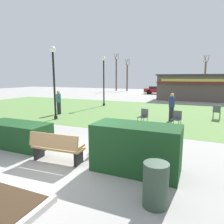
# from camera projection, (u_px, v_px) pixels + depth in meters

# --- Properties ---
(ground_plane) EXTENTS (80.00, 80.00, 0.00)m
(ground_plane) POSITION_uv_depth(u_px,v_px,m) (67.00, 167.00, 6.04)
(ground_plane) COLOR #999691
(lawn_patch) EXTENTS (36.00, 12.00, 0.01)m
(lawn_patch) POSITION_uv_depth(u_px,v_px,m) (148.00, 112.00, 15.35)
(lawn_patch) COLOR #5B8442
(lawn_patch) RESTS_ON ground_plane
(park_bench) EXTENTS (1.73, 0.62, 0.95)m
(park_bench) POSITION_uv_depth(u_px,v_px,m) (56.00, 147.00, 6.29)
(park_bench) COLOR tan
(park_bench) RESTS_ON ground_plane
(hedge_left) EXTENTS (2.62, 1.10, 0.92)m
(hedge_left) POSITION_uv_depth(u_px,v_px,m) (17.00, 135.00, 7.75)
(hedge_left) COLOR #19421E
(hedge_left) RESTS_ON ground_plane
(hedge_right) EXTENTS (2.40, 1.10, 1.34)m
(hedge_right) POSITION_uv_depth(u_px,v_px,m) (136.00, 148.00, 5.68)
(hedge_right) COLOR #19421E
(hedge_right) RESTS_ON ground_plane
(ornamental_grass_behind_left) EXTENTS (0.58, 0.58, 1.02)m
(ornamental_grass_behind_left) POSITION_uv_depth(u_px,v_px,m) (101.00, 138.00, 7.19)
(ornamental_grass_behind_left) COLOR tan
(ornamental_grass_behind_left) RESTS_ON ground_plane
(ornamental_grass_behind_right) EXTENTS (0.58, 0.58, 1.05)m
(ornamental_grass_behind_right) POSITION_uv_depth(u_px,v_px,m) (103.00, 133.00, 7.74)
(ornamental_grass_behind_right) COLOR tan
(ornamental_grass_behind_right) RESTS_ON ground_plane
(ornamental_grass_behind_center) EXTENTS (0.79, 0.79, 0.95)m
(ornamental_grass_behind_center) POSITION_uv_depth(u_px,v_px,m) (124.00, 139.00, 7.18)
(ornamental_grass_behind_center) COLOR tan
(ornamental_grass_behind_center) RESTS_ON ground_plane
(lamppost_mid) EXTENTS (0.36, 0.36, 4.45)m
(lamppost_mid) POSITION_uv_depth(u_px,v_px,m) (54.00, 74.00, 12.43)
(lamppost_mid) COLOR black
(lamppost_mid) RESTS_ON ground_plane
(lamppost_far) EXTENTS (0.36, 0.36, 4.45)m
(lamppost_far) POSITION_uv_depth(u_px,v_px,m) (104.00, 75.00, 18.54)
(lamppost_far) COLOR black
(lamppost_far) RESTS_ON ground_plane
(trash_bin) EXTENTS (0.52, 0.52, 0.93)m
(trash_bin) POSITION_uv_depth(u_px,v_px,m) (156.00, 185.00, 4.13)
(trash_bin) COLOR #2D4233
(trash_bin) RESTS_ON ground_plane
(food_kiosk) EXTENTS (9.94, 4.29, 2.96)m
(food_kiosk) POSITION_uv_depth(u_px,v_px,m) (202.00, 87.00, 23.31)
(food_kiosk) COLOR #594C47
(food_kiosk) RESTS_ON ground_plane
(cafe_chair_west) EXTENTS (0.51, 0.51, 0.89)m
(cafe_chair_west) POSITION_uv_depth(u_px,v_px,m) (217.00, 111.00, 12.86)
(cafe_chair_west) COLOR #4C5156
(cafe_chair_west) RESTS_ON ground_plane
(cafe_chair_east) EXTENTS (0.51, 0.51, 0.89)m
(cafe_chair_east) POSITION_uv_depth(u_px,v_px,m) (177.00, 118.00, 10.64)
(cafe_chair_east) COLOR #4C5156
(cafe_chair_east) RESTS_ON ground_plane
(cafe_chair_center) EXTENTS (0.56, 0.56, 0.89)m
(cafe_chair_center) POSITION_uv_depth(u_px,v_px,m) (143.00, 115.00, 11.29)
(cafe_chair_center) COLOR #4C5156
(cafe_chair_center) RESTS_ON ground_plane
(person_strolling) EXTENTS (0.34, 0.34, 1.69)m
(person_strolling) POSITION_uv_depth(u_px,v_px,m) (59.00, 102.00, 14.52)
(person_strolling) COLOR #23232D
(person_strolling) RESTS_ON ground_plane
(person_standing) EXTENTS (0.34, 0.34, 1.69)m
(person_standing) POSITION_uv_depth(u_px,v_px,m) (172.00, 107.00, 12.23)
(person_standing) COLOR #23232D
(person_standing) RESTS_ON ground_plane
(parked_car_west_slot) EXTENTS (4.25, 2.15, 1.20)m
(parked_car_west_slot) POSITION_uv_depth(u_px,v_px,m) (158.00, 90.00, 32.33)
(parked_car_west_slot) COLOR maroon
(parked_car_west_slot) RESTS_ON ground_plane
(tree_left_bg) EXTENTS (0.91, 0.96, 7.11)m
(tree_left_bg) POSITION_uv_depth(u_px,v_px,m) (116.00, 74.00, 39.47)
(tree_left_bg) COLOR brown
(tree_left_bg) RESTS_ON ground_plane
(tree_right_bg) EXTENTS (0.91, 0.96, 6.09)m
(tree_right_bg) POSITION_uv_depth(u_px,v_px,m) (127.00, 77.00, 39.27)
(tree_right_bg) COLOR brown
(tree_right_bg) RESTS_ON ground_plane
(tree_center_bg) EXTENTS (0.91, 0.96, 6.22)m
(tree_center_bg) POSITION_uv_depth(u_px,v_px,m) (205.00, 77.00, 33.73)
(tree_center_bg) COLOR brown
(tree_center_bg) RESTS_ON ground_plane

